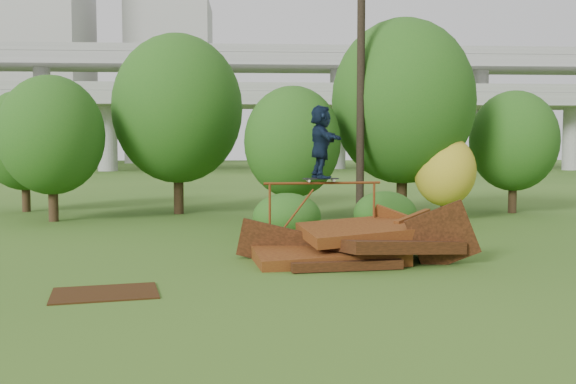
{
  "coord_description": "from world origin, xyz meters",
  "views": [
    {
      "loc": [
        -1.68,
        -13.64,
        2.7
      ],
      "look_at": [
        -0.8,
        2.0,
        1.6
      ],
      "focal_mm": 40.0,
      "sensor_mm": 36.0,
      "label": 1
    }
  ],
  "objects": [
    {
      "name": "shrub_right",
      "position": [
        2.36,
        5.56,
        0.68
      ],
      "size": [
        1.93,
        1.77,
        1.37
      ],
      "primitive_type": "ellipsoid",
      "color": "#164F15",
      "rests_on": "ground"
    },
    {
      "name": "tree_1",
      "position": [
        -4.65,
        12.45,
        4.23
      ],
      "size": [
        5.19,
        5.19,
        7.23
      ],
      "color": "black",
      "rests_on": "ground"
    },
    {
      "name": "tree_6",
      "position": [
        -11.13,
        13.65,
        2.98
      ],
      "size": [
        3.63,
        3.63,
        5.07
      ],
      "color": "black",
      "rests_on": "ground"
    },
    {
      "name": "tree_2",
      "position": [
        -0.23,
        9.21,
        2.88
      ],
      "size": [
        3.46,
        3.46,
        4.88
      ],
      "color": "black",
      "rests_on": "ground"
    },
    {
      "name": "freeway_overpass",
      "position": [
        0.0,
        62.92,
        10.32
      ],
      "size": [
        160.0,
        15.0,
        13.7
      ],
      "color": "gray",
      "rests_on": "ground"
    },
    {
      "name": "flat_plate",
      "position": [
        -4.39,
        -1.83,
        0.01
      ],
      "size": [
        2.15,
        1.73,
        0.03
      ],
      "primitive_type": "cube",
      "rotation": [
        0.0,
        0.0,
        0.22
      ],
      "color": "#321C0A",
      "rests_on": "ground"
    },
    {
      "name": "skater",
      "position": [
        0.01,
        2.06,
        2.83
      ],
      "size": [
        0.85,
        1.73,
        1.79
      ],
      "primitive_type": "imported",
      "rotation": [
        0.0,
        0.0,
        1.77
      ],
      "color": "black",
      "rests_on": "skateboard"
    },
    {
      "name": "building_right",
      "position": [
        -16.0,
        102.0,
        14.0
      ],
      "size": [
        14.0,
        14.0,
        28.0
      ],
      "primitive_type": "cube",
      "color": "#9E9E99",
      "rests_on": "ground"
    },
    {
      "name": "shrub_left",
      "position": [
        -0.67,
        4.79,
        0.69
      ],
      "size": [
        1.99,
        1.84,
        1.38
      ],
      "primitive_type": "ellipsoid",
      "color": "#164F15",
      "rests_on": "ground"
    },
    {
      "name": "skateboard",
      "position": [
        0.01,
        2.06,
        1.92
      ],
      "size": [
        0.9,
        0.34,
        0.09
      ],
      "rotation": [
        0.0,
        0.0,
        0.12
      ],
      "color": "black",
      "rests_on": "grind_rail"
    },
    {
      "name": "building_left",
      "position": [
        -38.0,
        95.0,
        17.5
      ],
      "size": [
        18.0,
        16.0,
        35.0
      ],
      "primitive_type": "cube",
      "color": "#9E9E99",
      "rests_on": "ground"
    },
    {
      "name": "utility_pole",
      "position": [
        2.14,
        8.83,
        5.41
      ],
      "size": [
        1.4,
        0.28,
        10.68
      ],
      "color": "black",
      "rests_on": "ground"
    },
    {
      "name": "tree_4",
      "position": [
        5.41,
        9.59,
        1.82
      ],
      "size": [
        2.27,
        2.27,
        3.13
      ],
      "color": "black",
      "rests_on": "ground"
    },
    {
      "name": "scrap_pile",
      "position": [
        0.73,
        1.23,
        0.38
      ],
      "size": [
        5.65,
        3.05,
        1.79
      ],
      "color": "#43190C",
      "rests_on": "ground"
    },
    {
      "name": "tree_3",
      "position": [
        4.08,
        10.71,
        4.43
      ],
      "size": [
        5.46,
        5.46,
        7.58
      ],
      "color": "black",
      "rests_on": "ground"
    },
    {
      "name": "tree_5",
      "position": [
        8.99,
        12.02,
        2.95
      ],
      "size": [
        3.56,
        3.56,
        5.0
      ],
      "color": "black",
      "rests_on": "ground"
    },
    {
      "name": "tree_0",
      "position": [
        -8.9,
        10.0,
        3.13
      ],
      "size": [
        3.75,
        3.75,
        5.29
      ],
      "color": "black",
      "rests_on": "ground"
    },
    {
      "name": "grind_rail",
      "position": [
        0.06,
        2.07,
        1.34
      ],
      "size": [
        2.93,
        0.42,
        1.85
      ],
      "color": "#642F0F",
      "rests_on": "ground"
    },
    {
      "name": "ground",
      "position": [
        0.0,
        0.0,
        0.0
      ],
      "size": [
        240.0,
        240.0,
        0.0
      ],
      "primitive_type": "plane",
      "color": "#2D5116",
      "rests_on": "ground"
    }
  ]
}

